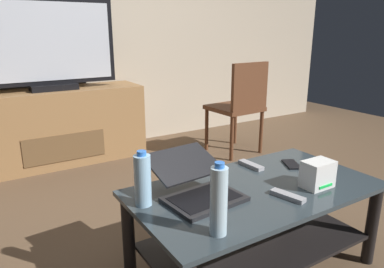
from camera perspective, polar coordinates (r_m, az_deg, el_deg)
The scene contains 13 objects.
ground_plane at distance 2.09m, azimuth 3.22°, elevation -17.97°, with size 7.68×7.68×0.00m, color brown.
back_wall at distance 3.75m, azimuth -17.19°, elevation 19.03°, with size 6.40×0.12×2.80m, color #B2A38C.
coffee_table at distance 1.82m, azimuth 9.96°, elevation -12.39°, with size 1.20×0.65×0.45m.
media_cabinet at distance 3.44m, azimuth -20.59°, elevation 1.10°, with size 1.51×0.47×0.67m.
television at distance 3.32m, azimuth -21.73°, elevation 12.83°, with size 1.10×0.20×0.76m.
dining_chair at distance 3.44m, azimuth 7.68°, elevation 4.88°, with size 0.46×0.46×0.89m.
laptop at distance 1.62m, azimuth 0.60°, elevation -7.96°, with size 0.36×0.42×0.17m.
router_box at distance 1.81m, azimuth 19.37°, elevation -6.04°, with size 0.15×0.10×0.13m.
water_bottle_near at distance 1.54m, azimuth -7.86°, elevation -7.24°, with size 0.07×0.07×0.24m.
water_bottle_far at distance 1.31m, azimuth 4.28°, elevation -10.54°, with size 0.06×0.06×0.28m.
cell_phone at distance 2.07m, azimuth 15.56°, elevation -4.67°, with size 0.07×0.14×0.01m, color black.
tv_remote at distance 2.00m, azimuth 9.35°, elevation -4.90°, with size 0.04×0.16×0.02m, color #99999E.
soundbar_remote at distance 1.68m, azimuth 14.98°, elevation -9.49°, with size 0.04×0.16×0.02m, color #99999E.
Camera 1 is at (-1.00, -1.41, 1.17)m, focal length 33.51 mm.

